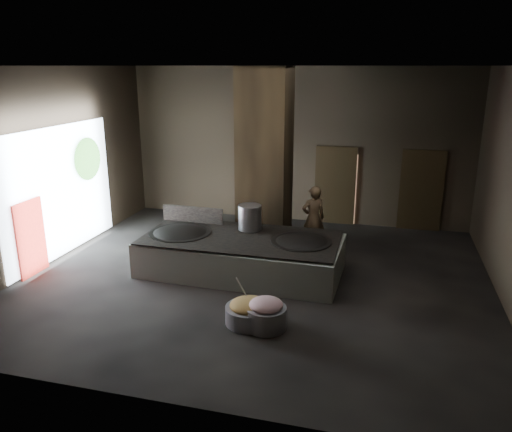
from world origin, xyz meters
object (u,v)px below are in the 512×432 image
(veg_basin, at_px, (249,315))
(meat_basin, at_px, (266,317))
(hearth_platform, at_px, (241,255))
(stock_pot, at_px, (250,217))
(cook, at_px, (313,218))
(wok_right, at_px, (301,245))
(wok_left, at_px, (180,236))

(veg_basin, distance_m, meat_basin, 0.36)
(veg_basin, bearing_deg, hearth_platform, 109.84)
(stock_pot, xyz_separation_m, cook, (1.30, 1.26, -0.30))
(hearth_platform, distance_m, wok_right, 1.40)
(wok_right, relative_size, veg_basin, 1.50)
(wok_right, height_order, stock_pot, stock_pot)
(wok_right, xyz_separation_m, veg_basin, (-0.54, -2.29, -0.59))
(hearth_platform, height_order, meat_basin, hearth_platform)
(stock_pot, bearing_deg, cook, 44.12)
(hearth_platform, xyz_separation_m, veg_basin, (0.81, -2.24, -0.23))
(veg_basin, relative_size, meat_basin, 1.19)
(stock_pot, relative_size, meat_basin, 0.80)
(stock_pot, bearing_deg, veg_basin, -74.80)
(hearth_platform, bearing_deg, wok_left, -176.40)
(cook, xyz_separation_m, meat_basin, (-0.20, -4.15, -0.63))
(wok_left, height_order, meat_basin, wok_left)
(meat_basin, bearing_deg, wok_right, 85.16)
(wok_left, relative_size, meat_basin, 1.92)
(hearth_platform, relative_size, wok_left, 3.17)
(wok_right, bearing_deg, veg_basin, -103.31)
(hearth_platform, height_order, stock_pot, stock_pot)
(wok_right, distance_m, cook, 1.76)
(veg_basin, height_order, meat_basin, meat_basin)
(hearth_platform, relative_size, meat_basin, 6.10)
(hearth_platform, bearing_deg, veg_basin, -68.54)
(cook, height_order, veg_basin, cook)
(hearth_platform, distance_m, wok_left, 1.50)
(hearth_platform, bearing_deg, stock_pot, 86.43)
(cook, bearing_deg, meat_basin, 59.58)
(hearth_platform, bearing_deg, cook, 54.90)
(hearth_platform, xyz_separation_m, meat_basin, (1.15, -2.34, -0.19))
(hearth_platform, distance_m, meat_basin, 2.61)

